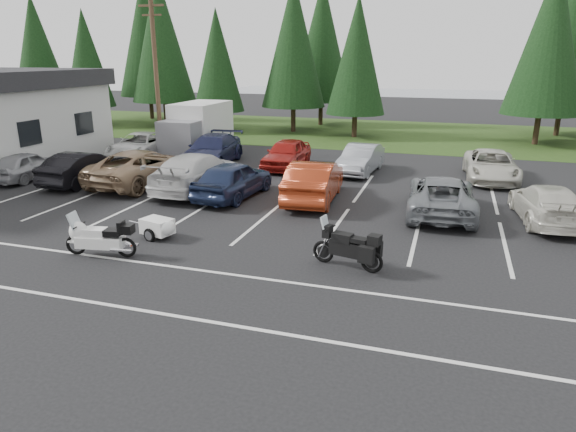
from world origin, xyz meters
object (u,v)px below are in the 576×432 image
at_px(car_near_7, 547,204).
at_px(car_far_1, 212,150).
at_px(car_far_3, 361,159).
at_px(touring_motorcycle, 100,235).
at_px(car_near_3, 198,172).
at_px(cargo_trailer, 157,228).
at_px(car_near_1, 83,168).
at_px(car_far_4, 491,166).
at_px(utility_pole, 156,72).
at_px(car_near_0, 27,165).
at_px(car_near_5, 314,181).
at_px(car_far_2, 287,154).
at_px(adventure_motorcycle, 347,244).
at_px(box_truck, 194,129).
at_px(car_near_2, 142,167).
at_px(car_far_0, 140,146).
at_px(car_near_6, 441,195).
at_px(car_near_4, 233,179).

height_order(car_near_7, car_far_1, car_far_1).
bearing_deg(car_far_3, touring_motorcycle, -106.24).
xyz_separation_m(car_near_3, car_near_7, (13.74, -0.31, -0.15)).
height_order(touring_motorcycle, cargo_trailer, touring_motorcycle).
bearing_deg(car_near_3, car_near_1, 5.26).
bearing_deg(car_far_4, car_far_1, -179.65).
bearing_deg(utility_pole, car_near_0, -105.53).
bearing_deg(touring_motorcycle, car_near_5, 50.53).
height_order(car_far_2, adventure_motorcycle, car_far_2).
relative_size(box_truck, car_near_7, 1.22).
relative_size(car_far_1, cargo_trailer, 3.84).
relative_size(utility_pole, adventure_motorcycle, 3.89).
height_order(car_near_5, car_far_4, car_near_5).
relative_size(car_near_7, car_far_3, 1.09).
xyz_separation_m(car_near_2, car_near_5, (8.16, -0.31, 0.02)).
bearing_deg(car_near_0, utility_pole, -109.30).
relative_size(car_near_0, car_far_2, 0.90).
height_order(car_near_5, touring_motorcycle, car_near_5).
height_order(car_near_2, cargo_trailer, car_near_2).
xyz_separation_m(car_near_2, car_near_7, (16.67, -0.56, -0.13)).
relative_size(car_near_5, car_far_2, 1.12).
bearing_deg(car_near_1, car_far_4, -159.76).
bearing_deg(car_far_1, car_far_3, -2.79).
relative_size(car_far_0, touring_motorcycle, 2.13).
bearing_deg(utility_pole, car_near_7, -21.47).
distance_m(car_near_7, car_far_3, 9.64).
height_order(car_near_3, car_near_5, car_near_3).
relative_size(car_near_3, car_far_4, 1.14).
height_order(box_truck, car_near_3, box_truck).
distance_m(car_near_5, car_near_6, 4.96).
bearing_deg(car_far_0, car_far_2, -5.78).
height_order(box_truck, car_near_7, box_truck).
xyz_separation_m(car_far_2, car_far_4, (9.99, 0.34, -0.06)).
height_order(box_truck, adventure_motorcycle, box_truck).
height_order(car_near_0, touring_motorcycle, car_near_0).
height_order(car_near_3, car_far_0, car_near_3).
height_order(car_near_0, car_far_4, car_far_4).
bearing_deg(car_near_5, car_near_6, 171.50).
xyz_separation_m(touring_motorcycle, cargo_trailer, (0.74, 1.88, -0.34)).
bearing_deg(car_far_2, car_near_3, -111.87).
relative_size(car_far_0, car_far_1, 0.94).
relative_size(car_near_4, car_near_7, 0.98).
xyz_separation_m(car_near_4, car_far_3, (4.19, 6.23, -0.07)).
bearing_deg(car_near_1, touring_motorcycle, 131.66).
bearing_deg(car_near_4, car_near_1, 3.55).
bearing_deg(box_truck, car_near_2, -79.52).
bearing_deg(car_near_6, touring_motorcycle, 35.55).
bearing_deg(car_near_5, car_far_2, -66.54).
bearing_deg(utility_pole, car_near_5, -33.43).
relative_size(car_near_3, car_far_1, 1.04).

